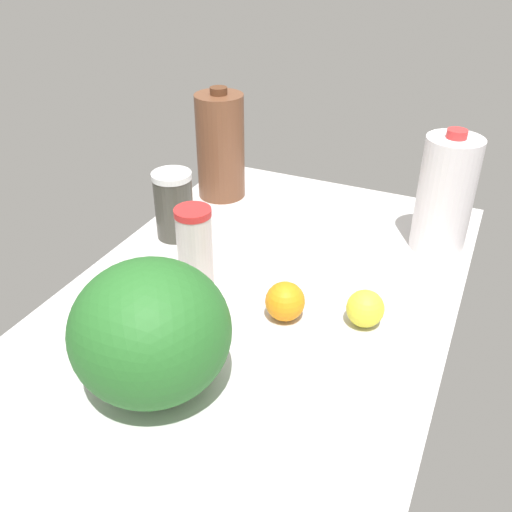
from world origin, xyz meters
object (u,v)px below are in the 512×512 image
Objects in this scene: watermelon at (151,331)px; milk_jug at (445,195)px; shaker_bottle at (174,205)px; lemon_near_front at (365,308)px; chocolate_milk_jug at (220,146)px; orange_far_back at (285,301)px; tumbler_cup at (195,248)px.

milk_jug reaches higher than watermelon.
watermelon reaches higher than shaker_bottle.
shaker_bottle is at bearing 73.99° from lemon_near_front.
chocolate_milk_jug reaches higher than lemon_near_front.
watermelon is 3.33× the size of orange_far_back.
watermelon is 40.99cm from lemon_near_front.
milk_jug is at bearing -29.22° from orange_far_back.
milk_jug is (64.91, -34.51, 1.96)cm from watermelon.
tumbler_cup is at bearing 16.46° from watermelon.
shaker_bottle is 61.46cm from milk_jug.
milk_jug is (-4.21, -58.12, -0.56)cm from chocolate_milk_jug.
milk_jug is 46.10cm from orange_far_back.
lemon_near_front is at bearing -87.30° from tumbler_cup.
lemon_near_front is (4.41, -14.40, -0.23)cm from orange_far_back.
watermelon is 29.41cm from orange_far_back.
lemon_near_front is at bearing 167.71° from milk_jug.
watermelon is 0.87× the size of chocolate_milk_jug.
tumbler_cup reaches higher than lemon_near_front.
watermelon reaches higher than lemon_near_front.
chocolate_milk_jug reaches higher than milk_jug.
lemon_near_front is at bearing -41.91° from watermelon.
lemon_near_front is (-14.36, -50.06, -4.60)cm from shaker_bottle.
orange_far_back is at bearing -26.05° from watermelon.
orange_far_back is at bearing -97.52° from tumbler_cup.
orange_far_back is (-39.37, 22.02, -9.49)cm from milk_jug.
milk_jug is 56.55cm from tumbler_cup.
milk_jug reaches higher than orange_far_back.
tumbler_cup is (-40.83, -15.26, -4.97)cm from chocolate_milk_jug.
orange_far_back is at bearing 107.04° from lemon_near_front.
milk_jug is at bearing -70.35° from shaker_bottle.
tumbler_cup is (-16.02, -14.81, 0.71)cm from shaker_bottle.
orange_far_back reaches higher than lemon_near_front.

